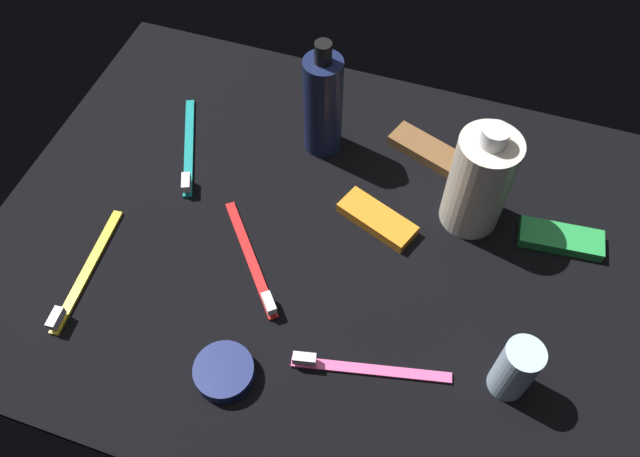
{
  "coord_description": "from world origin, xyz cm",
  "views": [
    {
      "loc": [
        -13.77,
        41.21,
        67.36
      ],
      "look_at": [
        0.0,
        0.0,
        3.0
      ],
      "focal_mm": 35.25,
      "sensor_mm": 36.0,
      "label": 1
    }
  ],
  "objects_px": {
    "lotion_bottle": "(323,104)",
    "toothbrush_pink": "(361,368)",
    "snack_bar_orange": "(377,219)",
    "snack_bar_green": "(561,239)",
    "toothbrush_red": "(253,263)",
    "toothbrush_yellow": "(83,276)",
    "bodywash_bottle": "(479,181)",
    "toothbrush_teal": "(188,151)",
    "cream_tin_left": "(224,372)",
    "deodorant_stick": "(515,369)",
    "snack_bar_brown": "(426,149)"
  },
  "relations": [
    {
      "from": "toothbrush_yellow",
      "to": "cream_tin_left",
      "type": "distance_m",
      "value": 0.22
    },
    {
      "from": "toothbrush_yellow",
      "to": "snack_bar_brown",
      "type": "distance_m",
      "value": 0.48
    },
    {
      "from": "toothbrush_red",
      "to": "toothbrush_yellow",
      "type": "xyz_separation_m",
      "value": [
        0.19,
        0.08,
        0.0
      ]
    },
    {
      "from": "bodywash_bottle",
      "to": "toothbrush_red",
      "type": "bearing_deg",
      "value": 33.88
    },
    {
      "from": "bodywash_bottle",
      "to": "snack_bar_green",
      "type": "height_order",
      "value": "bodywash_bottle"
    },
    {
      "from": "toothbrush_pink",
      "to": "toothbrush_red",
      "type": "bearing_deg",
      "value": -27.91
    },
    {
      "from": "deodorant_stick",
      "to": "snack_bar_brown",
      "type": "xyz_separation_m",
      "value": [
        0.16,
        -0.3,
        -0.04
      ]
    },
    {
      "from": "deodorant_stick",
      "to": "toothbrush_teal",
      "type": "relative_size",
      "value": 0.51
    },
    {
      "from": "toothbrush_red",
      "to": "snack_bar_green",
      "type": "height_order",
      "value": "toothbrush_red"
    },
    {
      "from": "toothbrush_red",
      "to": "lotion_bottle",
      "type": "bearing_deg",
      "value": -94.77
    },
    {
      "from": "toothbrush_teal",
      "to": "toothbrush_pink",
      "type": "height_order",
      "value": "same"
    },
    {
      "from": "toothbrush_teal",
      "to": "cream_tin_left",
      "type": "distance_m",
      "value": 0.34
    },
    {
      "from": "snack_bar_orange",
      "to": "deodorant_stick",
      "type": "bearing_deg",
      "value": 161.17
    },
    {
      "from": "deodorant_stick",
      "to": "snack_bar_orange",
      "type": "relative_size",
      "value": 0.84
    },
    {
      "from": "lotion_bottle",
      "to": "toothbrush_pink",
      "type": "xyz_separation_m",
      "value": [
        -0.15,
        0.31,
        -0.07
      ]
    },
    {
      "from": "bodywash_bottle",
      "to": "toothbrush_red",
      "type": "height_order",
      "value": "bodywash_bottle"
    },
    {
      "from": "snack_bar_orange",
      "to": "snack_bar_green",
      "type": "relative_size",
      "value": 1.0
    },
    {
      "from": "toothbrush_yellow",
      "to": "snack_bar_orange",
      "type": "xyz_separation_m",
      "value": [
        -0.32,
        -0.19,
        0.0
      ]
    },
    {
      "from": "snack_bar_orange",
      "to": "toothbrush_yellow",
      "type": "bearing_deg",
      "value": 52.84
    },
    {
      "from": "snack_bar_green",
      "to": "snack_bar_brown",
      "type": "distance_m",
      "value": 0.22
    },
    {
      "from": "toothbrush_teal",
      "to": "toothbrush_pink",
      "type": "xyz_separation_m",
      "value": [
        -0.32,
        0.23,
        0.0
      ]
    },
    {
      "from": "toothbrush_teal",
      "to": "toothbrush_yellow",
      "type": "height_order",
      "value": "same"
    },
    {
      "from": "snack_bar_orange",
      "to": "toothbrush_red",
      "type": "bearing_deg",
      "value": 62.75
    },
    {
      "from": "toothbrush_red",
      "to": "snack_bar_green",
      "type": "relative_size",
      "value": 1.4
    },
    {
      "from": "toothbrush_teal",
      "to": "toothbrush_yellow",
      "type": "distance_m",
      "value": 0.23
    },
    {
      "from": "lotion_bottle",
      "to": "toothbrush_teal",
      "type": "bearing_deg",
      "value": 24.01
    },
    {
      "from": "cream_tin_left",
      "to": "lotion_bottle",
      "type": "bearing_deg",
      "value": -89.26
    },
    {
      "from": "toothbrush_teal",
      "to": "snack_bar_brown",
      "type": "xyz_separation_m",
      "value": [
        -0.32,
        -0.11,
        0.0
      ]
    },
    {
      "from": "snack_bar_brown",
      "to": "cream_tin_left",
      "type": "relative_size",
      "value": 1.54
    },
    {
      "from": "snack_bar_orange",
      "to": "cream_tin_left",
      "type": "xyz_separation_m",
      "value": [
        0.11,
        0.25,
        0.0
      ]
    },
    {
      "from": "toothbrush_teal",
      "to": "snack_bar_brown",
      "type": "distance_m",
      "value": 0.33
    },
    {
      "from": "toothbrush_teal",
      "to": "toothbrush_yellow",
      "type": "relative_size",
      "value": 0.94
    },
    {
      "from": "toothbrush_yellow",
      "to": "bodywash_bottle",
      "type": "bearing_deg",
      "value": -150.58
    },
    {
      "from": "lotion_bottle",
      "to": "snack_bar_green",
      "type": "xyz_separation_m",
      "value": [
        -0.34,
        0.06,
        -0.07
      ]
    },
    {
      "from": "bodywash_bottle",
      "to": "toothbrush_pink",
      "type": "bearing_deg",
      "value": 73.48
    },
    {
      "from": "bodywash_bottle",
      "to": "snack_bar_orange",
      "type": "relative_size",
      "value": 1.58
    },
    {
      "from": "deodorant_stick",
      "to": "toothbrush_pink",
      "type": "height_order",
      "value": "deodorant_stick"
    },
    {
      "from": "lotion_bottle",
      "to": "toothbrush_yellow",
      "type": "bearing_deg",
      "value": 55.25
    },
    {
      "from": "snack_bar_brown",
      "to": "cream_tin_left",
      "type": "height_order",
      "value": "cream_tin_left"
    },
    {
      "from": "snack_bar_orange",
      "to": "snack_bar_green",
      "type": "distance_m",
      "value": 0.23
    },
    {
      "from": "lotion_bottle",
      "to": "toothbrush_red",
      "type": "height_order",
      "value": "lotion_bottle"
    },
    {
      "from": "bodywash_bottle",
      "to": "cream_tin_left",
      "type": "distance_m",
      "value": 0.38
    },
    {
      "from": "snack_bar_orange",
      "to": "cream_tin_left",
      "type": "relative_size",
      "value": 1.54
    },
    {
      "from": "toothbrush_teal",
      "to": "snack_bar_orange",
      "type": "height_order",
      "value": "toothbrush_teal"
    },
    {
      "from": "toothbrush_yellow",
      "to": "snack_bar_green",
      "type": "height_order",
      "value": "toothbrush_yellow"
    },
    {
      "from": "lotion_bottle",
      "to": "bodywash_bottle",
      "type": "height_order",
      "value": "lotion_bottle"
    },
    {
      "from": "toothbrush_teal",
      "to": "snack_bar_orange",
      "type": "xyz_separation_m",
      "value": [
        -0.28,
        0.03,
        0.0
      ]
    },
    {
      "from": "bodywash_bottle",
      "to": "toothbrush_pink",
      "type": "relative_size",
      "value": 0.92
    },
    {
      "from": "cream_tin_left",
      "to": "toothbrush_pink",
      "type": "bearing_deg",
      "value": -159.13
    },
    {
      "from": "toothbrush_yellow",
      "to": "toothbrush_teal",
      "type": "bearing_deg",
      "value": -99.13
    }
  ]
}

